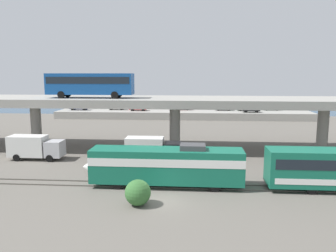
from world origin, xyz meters
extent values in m
plane|color=#605B54|center=(0.00, 0.00, 0.00)|extent=(260.00, 260.00, 0.00)
cube|color=#59544C|center=(0.00, 3.28, 0.06)|extent=(110.00, 0.12, 0.12)
cube|color=#59544C|center=(0.00, 4.72, 0.06)|extent=(110.00, 0.12, 0.12)
cube|color=#14664C|center=(0.12, 4.00, 2.08)|extent=(14.64, 3.00, 3.20)
cube|color=white|center=(0.12, 4.00, 2.66)|extent=(14.64, 3.04, 0.77)
cone|color=white|center=(-7.20, 4.00, 1.76)|extent=(2.00, 2.85, 2.85)
cube|color=black|center=(-5.71, 4.00, 2.98)|extent=(2.00, 2.70, 1.02)
cube|color=#3F3F42|center=(2.61, 4.00, 3.93)|extent=(2.40, 1.80, 0.50)
cylinder|color=black|center=(-4.46, 2.65, 0.48)|extent=(0.96, 0.18, 0.96)
cylinder|color=black|center=(-4.46, 5.35, 0.48)|extent=(0.96, 0.18, 0.96)
cylinder|color=black|center=(4.69, 2.65, 0.48)|extent=(0.96, 0.18, 0.96)
cylinder|color=black|center=(4.69, 5.35, 0.48)|extent=(0.96, 0.18, 0.96)
cylinder|color=black|center=(13.40, 2.65, 0.46)|extent=(0.92, 0.18, 0.92)
cylinder|color=black|center=(13.40, 5.35, 0.46)|extent=(0.92, 0.18, 0.92)
cube|color=gray|center=(0.00, 20.00, 6.85)|extent=(96.00, 10.00, 1.11)
cylinder|color=gray|center=(-20.40, 20.00, 3.15)|extent=(1.50, 1.50, 6.30)
cylinder|color=gray|center=(0.00, 20.00, 3.15)|extent=(1.50, 1.50, 6.30)
cylinder|color=gray|center=(20.40, 20.00, 3.15)|extent=(1.50, 1.50, 6.30)
cube|color=#14478C|center=(-11.75, 18.86, 9.36)|extent=(12.00, 2.55, 2.90)
cube|color=black|center=(-11.75, 18.86, 9.88)|extent=(11.52, 2.59, 0.93)
cube|color=black|center=(-5.80, 18.86, 9.70)|extent=(0.08, 2.30, 1.74)
cylinder|color=black|center=(-8.03, 20.08, 7.91)|extent=(1.00, 0.26, 1.00)
cylinder|color=black|center=(-8.03, 17.65, 7.91)|extent=(1.00, 0.26, 1.00)
cylinder|color=black|center=(-15.47, 20.08, 7.91)|extent=(1.00, 0.26, 1.00)
cylinder|color=black|center=(-15.47, 17.65, 7.91)|extent=(1.00, 0.26, 1.00)
cube|color=black|center=(0.17, 13.00, 1.44)|extent=(2.00, 2.30, 2.00)
cube|color=silver|center=(-3.33, 13.00, 1.74)|extent=(4.60, 2.30, 2.60)
cylinder|color=black|center=(-0.12, 14.09, 0.44)|extent=(0.88, 0.28, 0.88)
cylinder|color=black|center=(-0.12, 11.90, 0.44)|extent=(0.88, 0.28, 0.88)
cylinder|color=black|center=(-4.34, 14.09, 0.44)|extent=(0.88, 0.28, 0.88)
cylinder|color=black|center=(-4.34, 11.90, 0.44)|extent=(0.88, 0.28, 0.88)
cube|color=#B7B7BC|center=(-14.75, 13.00, 1.44)|extent=(2.00, 2.30, 2.00)
cube|color=silver|center=(-18.25, 13.00, 1.74)|extent=(4.60, 2.30, 2.60)
cylinder|color=black|center=(-15.05, 14.09, 0.44)|extent=(0.88, 0.28, 0.88)
cylinder|color=black|center=(-15.05, 11.90, 0.44)|extent=(0.88, 0.28, 0.88)
cylinder|color=black|center=(-19.26, 14.09, 0.44)|extent=(0.88, 0.28, 0.88)
cylinder|color=black|center=(-19.26, 11.90, 0.44)|extent=(0.88, 0.28, 0.88)
cube|color=gray|center=(0.00, 55.00, 0.85)|extent=(60.83, 10.05, 1.71)
cube|color=#0C4C26|center=(21.55, 57.36, 2.38)|extent=(4.00, 1.71, 0.70)
cube|color=#1E232B|center=(21.35, 57.36, 2.97)|extent=(1.76, 1.50, 0.48)
cylinder|color=black|center=(22.79, 58.17, 2.03)|extent=(0.64, 0.20, 0.64)
cylinder|color=black|center=(22.79, 56.54, 2.03)|extent=(0.64, 0.20, 0.64)
cylinder|color=black|center=(20.31, 58.17, 2.03)|extent=(0.64, 0.20, 0.64)
cylinder|color=black|center=(20.31, 56.54, 2.03)|extent=(0.64, 0.20, 0.64)
cube|color=#515459|center=(9.84, 56.25, 2.38)|extent=(4.01, 1.88, 0.70)
cube|color=#1E232B|center=(9.63, 56.25, 2.97)|extent=(1.76, 1.65, 0.48)
cylinder|color=black|center=(11.08, 57.14, 2.03)|extent=(0.64, 0.20, 0.64)
cylinder|color=black|center=(11.08, 55.36, 2.03)|extent=(0.64, 0.20, 0.64)
cylinder|color=black|center=(8.59, 57.14, 2.03)|extent=(0.64, 0.20, 0.64)
cylinder|color=black|center=(8.59, 55.36, 2.03)|extent=(0.64, 0.20, 0.64)
cube|color=maroon|center=(-10.86, 53.94, 2.38)|extent=(4.21, 1.87, 0.70)
cube|color=#1E232B|center=(-11.07, 53.94, 2.97)|extent=(1.85, 1.65, 0.48)
cylinder|color=black|center=(-9.56, 54.83, 2.03)|extent=(0.64, 0.20, 0.64)
cylinder|color=black|center=(-9.56, 53.05, 2.03)|extent=(0.64, 0.20, 0.64)
cylinder|color=black|center=(-12.17, 54.83, 2.03)|extent=(0.64, 0.20, 0.64)
cylinder|color=black|center=(-12.17, 53.05, 2.03)|extent=(0.64, 0.20, 0.64)
cube|color=#0C4C26|center=(15.10, 56.01, 2.38)|extent=(4.01, 1.81, 0.70)
cube|color=#1E232B|center=(15.30, 56.01, 2.97)|extent=(1.77, 1.59, 0.48)
cylinder|color=black|center=(13.85, 55.15, 2.03)|extent=(0.64, 0.20, 0.64)
cylinder|color=black|center=(13.85, 56.87, 2.03)|extent=(0.64, 0.20, 0.64)
cylinder|color=black|center=(16.34, 55.15, 2.03)|extent=(0.64, 0.20, 0.64)
cylinder|color=black|center=(16.34, 56.87, 2.03)|extent=(0.64, 0.20, 0.64)
cube|color=#B7B7BC|center=(-16.50, 55.55, 2.38)|extent=(4.30, 1.72, 0.70)
cube|color=#1E232B|center=(-16.28, 55.55, 2.97)|extent=(1.89, 1.52, 0.48)
cylinder|color=black|center=(-17.83, 54.73, 2.03)|extent=(0.64, 0.20, 0.64)
cylinder|color=black|center=(-17.83, 56.37, 2.03)|extent=(0.64, 0.20, 0.64)
cylinder|color=black|center=(-15.16, 54.73, 2.03)|extent=(0.64, 0.20, 0.64)
cylinder|color=black|center=(-15.16, 56.37, 2.03)|extent=(0.64, 0.20, 0.64)
cube|color=maroon|center=(-0.42, 56.58, 2.38)|extent=(4.61, 1.84, 0.70)
cube|color=#1E232B|center=(-0.19, 56.58, 2.97)|extent=(2.03, 1.62, 0.48)
cylinder|color=black|center=(-1.85, 55.71, 2.03)|extent=(0.64, 0.20, 0.64)
cylinder|color=black|center=(-1.85, 57.45, 2.03)|extent=(0.64, 0.20, 0.64)
cylinder|color=black|center=(1.01, 55.71, 2.03)|extent=(0.64, 0.20, 0.64)
cylinder|color=black|center=(1.01, 57.45, 2.03)|extent=(0.64, 0.20, 0.64)
cube|color=navy|center=(-25.62, 54.35, 2.38)|extent=(4.67, 1.88, 0.70)
cube|color=#1E232B|center=(-25.86, 54.35, 2.97)|extent=(2.05, 1.65, 0.48)
cylinder|color=black|center=(-24.18, 55.24, 2.03)|extent=(0.64, 0.20, 0.64)
cylinder|color=black|center=(-24.18, 53.45, 2.03)|extent=(0.64, 0.20, 0.64)
cylinder|color=black|center=(-27.07, 55.24, 2.03)|extent=(0.64, 0.20, 0.64)
cylinder|color=black|center=(-27.07, 53.45, 2.03)|extent=(0.64, 0.20, 0.64)
cube|color=black|center=(15.91, 52.56, 2.38)|extent=(4.02, 1.77, 0.70)
cube|color=#1E232B|center=(16.11, 52.56, 2.97)|extent=(1.77, 1.56, 0.48)
cylinder|color=black|center=(14.66, 51.72, 2.03)|extent=(0.64, 0.20, 0.64)
cylinder|color=black|center=(14.66, 53.40, 2.03)|extent=(0.64, 0.20, 0.64)
cylinder|color=black|center=(17.15, 51.72, 2.03)|extent=(0.64, 0.20, 0.64)
cylinder|color=black|center=(17.15, 53.40, 2.03)|extent=(0.64, 0.20, 0.64)
cube|color=navy|center=(0.00, 78.00, 0.00)|extent=(140.00, 36.00, 0.01)
sphere|color=#346631|center=(-1.87, -1.03, 1.09)|extent=(2.18, 2.18, 2.18)
camera|label=1|loc=(2.71, -27.90, 10.97)|focal=36.58mm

